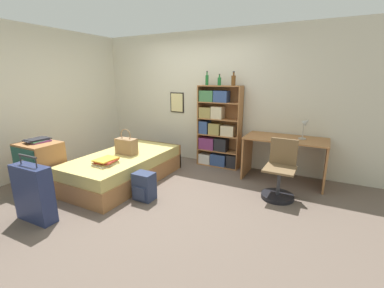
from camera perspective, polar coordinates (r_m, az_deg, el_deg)
name	(u,v)px	position (r m, az deg, el deg)	size (l,w,h in m)	color
ground_plane	(155,187)	(4.26, -8.25, -9.51)	(14.00, 14.00, 0.00)	#66564C
wall_back	(200,99)	(5.33, 1.79, 10.04)	(10.00, 0.09, 2.60)	beige
wall_left	(53,100)	(5.57, -28.51, 8.50)	(0.06, 10.00, 2.60)	beige
bed	(125,168)	(4.56, -14.68, -5.08)	(1.07, 2.02, 0.46)	#A36B3D
handbag	(126,146)	(4.47, -14.38, -0.41)	(0.36, 0.18, 0.44)	#93704C
book_stack_on_bed	(106,162)	(4.06, -18.60, -3.72)	(0.32, 0.37, 0.09)	beige
suitcase	(34,193)	(3.73, -31.74, -9.33)	(0.55, 0.20, 0.84)	navy
dresser	(41,167)	(4.64, -30.51, -4.37)	(0.60, 0.51, 0.76)	#A36B3D
magazine_pile_on_dresser	(38,140)	(4.60, -31.05, 0.72)	(0.29, 0.38, 0.05)	#7A336B
bookcase	(217,130)	(5.05, 5.52, 3.02)	(0.84, 0.28, 1.58)	#A36B3D
bottle_green	(207,80)	(5.02, 3.35, 14.06)	(0.06, 0.06, 0.26)	#1E6B2D
bottle_brown	(219,81)	(4.92, 6.10, 13.74)	(0.07, 0.07, 0.21)	#1E6B2D
bottle_clear	(233,80)	(4.82, 9.20, 13.83)	(0.08, 0.08, 0.25)	brown
desk	(285,151)	(4.59, 19.90, -1.40)	(1.32, 0.67, 0.75)	#A36B3D
desk_lamp	(306,125)	(4.51, 23.92, 3.88)	(0.17, 0.12, 0.36)	#ADA89E
desk_chair	(279,180)	(4.00, 18.84, -7.49)	(0.47, 0.47, 0.86)	black
backpack	(144,186)	(3.82, -10.60, -9.25)	(0.29, 0.25, 0.41)	#2D3856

